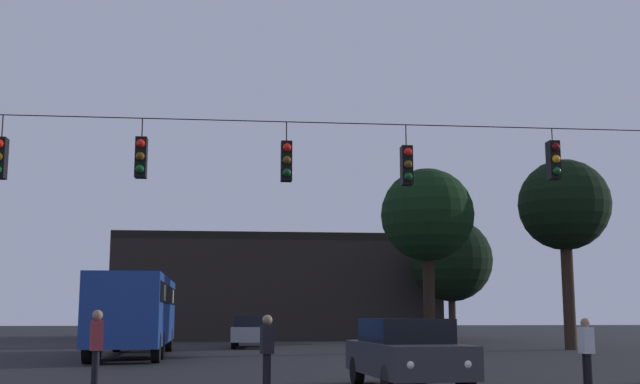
{
  "coord_description": "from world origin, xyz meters",
  "views": [
    {
      "loc": [
        -1.01,
        -4.64,
        1.62
      ],
      "look_at": [
        1.07,
        15.69,
        4.8
      ],
      "focal_mm": 44.07,
      "sensor_mm": 36.0,
      "label": 1
    }
  ],
  "objects_px": {
    "pedestrian_crossing_left": "(96,345)",
    "tree_behind_building": "(427,216)",
    "pedestrian_crossing_right": "(586,349)",
    "tree_left_silhouette": "(564,206)",
    "car_far_left": "(252,331)",
    "pedestrian_crossing_center": "(267,349)",
    "city_bus": "(135,308)",
    "car_near_right": "(406,352)",
    "tree_right_far": "(451,260)"
  },
  "relations": [
    {
      "from": "pedestrian_crossing_left",
      "to": "pedestrian_crossing_right",
      "type": "distance_m",
      "value": 10.69
    },
    {
      "from": "car_far_left",
      "to": "tree_left_silhouette",
      "type": "xyz_separation_m",
      "value": [
        14.54,
        -3.63,
        5.84
      ]
    },
    {
      "from": "pedestrian_crossing_center",
      "to": "tree_right_far",
      "type": "relative_size",
      "value": 0.22
    },
    {
      "from": "tree_left_silhouette",
      "to": "car_far_left",
      "type": "bearing_deg",
      "value": 165.97
    },
    {
      "from": "car_near_right",
      "to": "pedestrian_crossing_left",
      "type": "distance_m",
      "value": 6.7
    },
    {
      "from": "pedestrian_crossing_left",
      "to": "pedestrian_crossing_center",
      "type": "height_order",
      "value": "pedestrian_crossing_left"
    },
    {
      "from": "tree_right_far",
      "to": "car_near_right",
      "type": "bearing_deg",
      "value": -107.25
    },
    {
      "from": "city_bus",
      "to": "tree_left_silhouette",
      "type": "distance_m",
      "value": 20.13
    },
    {
      "from": "car_far_left",
      "to": "pedestrian_crossing_center",
      "type": "xyz_separation_m",
      "value": [
        -0.03,
        -22.03,
        0.1
      ]
    },
    {
      "from": "car_far_left",
      "to": "tree_right_far",
      "type": "height_order",
      "value": "tree_right_far"
    },
    {
      "from": "car_near_right",
      "to": "tree_behind_building",
      "type": "bearing_deg",
      "value": 74.52
    },
    {
      "from": "car_near_right",
      "to": "car_far_left",
      "type": "relative_size",
      "value": 1.01
    },
    {
      "from": "pedestrian_crossing_left",
      "to": "tree_right_far",
      "type": "relative_size",
      "value": 0.23
    },
    {
      "from": "city_bus",
      "to": "car_far_left",
      "type": "bearing_deg",
      "value": 58.51
    },
    {
      "from": "tree_behind_building",
      "to": "car_near_right",
      "type": "bearing_deg",
      "value": -105.48
    },
    {
      "from": "car_far_left",
      "to": "pedestrian_crossing_left",
      "type": "height_order",
      "value": "pedestrian_crossing_left"
    },
    {
      "from": "pedestrian_crossing_center",
      "to": "city_bus",
      "type": "bearing_deg",
      "value": 107.59
    },
    {
      "from": "tree_left_silhouette",
      "to": "tree_right_far",
      "type": "bearing_deg",
      "value": 103.82
    },
    {
      "from": "car_far_left",
      "to": "pedestrian_crossing_center",
      "type": "bearing_deg",
      "value": -90.08
    },
    {
      "from": "city_bus",
      "to": "pedestrian_crossing_center",
      "type": "bearing_deg",
      "value": -72.41
    },
    {
      "from": "car_near_right",
      "to": "car_far_left",
      "type": "xyz_separation_m",
      "value": [
        -3.03,
        21.64,
        0.0
      ]
    },
    {
      "from": "pedestrian_crossing_right",
      "to": "tree_left_silhouette",
      "type": "distance_m",
      "value": 20.6
    },
    {
      "from": "car_far_left",
      "to": "pedestrian_crossing_center",
      "type": "height_order",
      "value": "pedestrian_crossing_center"
    },
    {
      "from": "tree_right_far",
      "to": "city_bus",
      "type": "bearing_deg",
      "value": -138.68
    },
    {
      "from": "city_bus",
      "to": "car_near_right",
      "type": "distance_m",
      "value": 16.08
    },
    {
      "from": "car_near_right",
      "to": "car_far_left",
      "type": "distance_m",
      "value": 21.85
    },
    {
      "from": "tree_behind_building",
      "to": "city_bus",
      "type": "bearing_deg",
      "value": -170.7
    },
    {
      "from": "car_far_left",
      "to": "pedestrian_crossing_right",
      "type": "distance_m",
      "value": 23.01
    },
    {
      "from": "pedestrian_crossing_center",
      "to": "tree_behind_building",
      "type": "bearing_deg",
      "value": 65.47
    },
    {
      "from": "pedestrian_crossing_left",
      "to": "tree_behind_building",
      "type": "distance_m",
      "value": 19.93
    },
    {
      "from": "pedestrian_crossing_left",
      "to": "tree_behind_building",
      "type": "bearing_deg",
      "value": 54.78
    },
    {
      "from": "city_bus",
      "to": "pedestrian_crossing_left",
      "type": "xyz_separation_m",
      "value": [
        0.96,
        -13.8,
        -0.9
      ]
    },
    {
      "from": "pedestrian_crossing_right",
      "to": "tree_left_silhouette",
      "type": "height_order",
      "value": "tree_left_silhouette"
    },
    {
      "from": "city_bus",
      "to": "tree_right_far",
      "type": "bearing_deg",
      "value": 41.32
    },
    {
      "from": "city_bus",
      "to": "car_near_right",
      "type": "height_order",
      "value": "city_bus"
    },
    {
      "from": "city_bus",
      "to": "tree_left_silhouette",
      "type": "height_order",
      "value": "tree_left_silhouette"
    },
    {
      "from": "pedestrian_crossing_left",
      "to": "tree_left_silhouette",
      "type": "distance_m",
      "value": 26.03
    },
    {
      "from": "car_far_left",
      "to": "pedestrian_crossing_left",
      "type": "bearing_deg",
      "value": -99.73
    },
    {
      "from": "tree_left_silhouette",
      "to": "tree_behind_building",
      "type": "xyz_separation_m",
      "value": [
        -7.06,
        -1.93,
        -0.8
      ]
    },
    {
      "from": "city_bus",
      "to": "car_near_right",
      "type": "bearing_deg",
      "value": -61.5
    },
    {
      "from": "pedestrian_crossing_center",
      "to": "tree_behind_building",
      "type": "distance_m",
      "value": 18.76
    },
    {
      "from": "city_bus",
      "to": "pedestrian_crossing_center",
      "type": "relative_size",
      "value": 6.92
    },
    {
      "from": "car_near_right",
      "to": "tree_left_silhouette",
      "type": "bearing_deg",
      "value": 57.42
    },
    {
      "from": "pedestrian_crossing_right",
      "to": "tree_left_silhouette",
      "type": "relative_size",
      "value": 0.17
    },
    {
      "from": "pedestrian_crossing_left",
      "to": "car_far_left",
      "type": "bearing_deg",
      "value": 80.27
    },
    {
      "from": "pedestrian_crossing_center",
      "to": "tree_behind_building",
      "type": "height_order",
      "value": "tree_behind_building"
    },
    {
      "from": "car_near_right",
      "to": "pedestrian_crossing_left",
      "type": "height_order",
      "value": "pedestrian_crossing_left"
    },
    {
      "from": "city_bus",
      "to": "pedestrian_crossing_right",
      "type": "xyz_separation_m",
      "value": [
        11.63,
        -14.37,
        -1.01
      ]
    },
    {
      "from": "car_near_right",
      "to": "tree_behind_building",
      "type": "relative_size",
      "value": 0.56
    },
    {
      "from": "city_bus",
      "to": "pedestrian_crossing_left",
      "type": "height_order",
      "value": "city_bus"
    }
  ]
}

